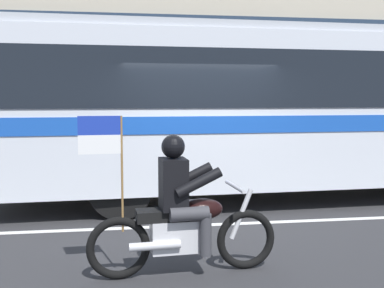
% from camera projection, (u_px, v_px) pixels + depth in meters
% --- Properties ---
extents(ground_plane, '(60.00, 60.00, 0.00)m').
position_uv_depth(ground_plane, '(200.00, 215.00, 7.84)').
color(ground_plane, '#2B2B2D').
extents(sidewalk_curb, '(28.00, 3.80, 0.15)m').
position_uv_depth(sidewalk_curb, '(170.00, 167.00, 12.85)').
color(sidewalk_curb, '#B7B2A8').
rests_on(sidewalk_curb, ground_plane).
extents(lane_center_stripe, '(26.60, 0.14, 0.01)m').
position_uv_depth(lane_center_stripe, '(207.00, 225.00, 7.25)').
color(lane_center_stripe, silver).
rests_on(lane_center_stripe, ground_plane).
extents(transit_bus, '(12.21, 3.08, 3.22)m').
position_uv_depth(transit_bus, '(312.00, 102.00, 9.19)').
color(transit_bus, silver).
rests_on(transit_bus, ground_plane).
extents(motorcycle_with_rider, '(2.19, 0.64, 1.78)m').
position_uv_depth(motorcycle_with_rider, '(182.00, 215.00, 5.17)').
color(motorcycle_with_rider, black).
rests_on(motorcycle_with_rider, ground_plane).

